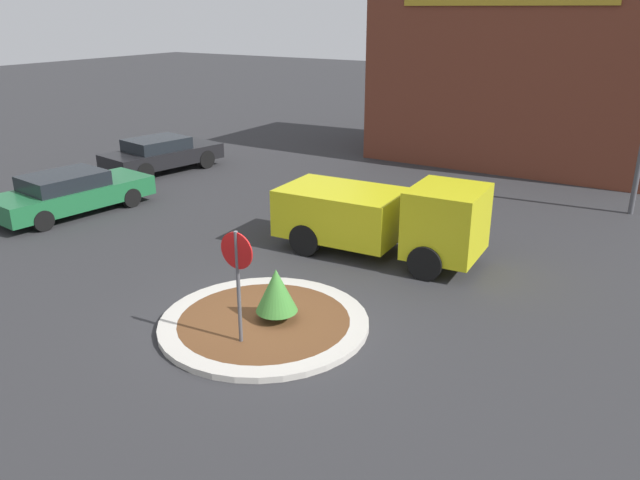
% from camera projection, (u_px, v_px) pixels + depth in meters
% --- Properties ---
extents(ground_plane, '(120.00, 120.00, 0.00)m').
position_uv_depth(ground_plane, '(264.00, 325.00, 12.37)').
color(ground_plane, '#2D2D30').
extents(traffic_island, '(4.15, 4.15, 0.12)m').
position_uv_depth(traffic_island, '(264.00, 322.00, 12.35)').
color(traffic_island, '#BCB7AD').
rests_on(traffic_island, ground_plane).
extents(stop_sign, '(0.69, 0.07, 2.28)m').
position_uv_depth(stop_sign, '(238.00, 269.00, 11.03)').
color(stop_sign, '#4C4C51').
rests_on(stop_sign, ground_plane).
extents(island_shrub, '(0.83, 0.83, 1.07)m').
position_uv_depth(island_shrub, '(276.00, 290.00, 12.13)').
color(island_shrub, brown).
rests_on(island_shrub, traffic_island).
extents(utility_truck, '(5.24, 2.27, 1.99)m').
position_uv_depth(utility_truck, '(382.00, 217.00, 15.53)').
color(utility_truck, gold).
rests_on(utility_truck, ground_plane).
extents(storefront_building, '(10.67, 6.07, 7.25)m').
position_uv_depth(storefront_building, '(519.00, 69.00, 24.79)').
color(storefront_building, brown).
rests_on(storefront_building, ground_plane).
extents(parked_sedan_black, '(2.64, 4.76, 1.31)m').
position_uv_depth(parked_sedan_black, '(162.00, 154.00, 23.81)').
color(parked_sedan_black, black).
rests_on(parked_sedan_black, ground_plane).
extents(parked_sedan_green, '(2.45, 4.92, 1.28)m').
position_uv_depth(parked_sedan_green, '(71.00, 192.00, 18.92)').
color(parked_sedan_green, '#1E6638').
rests_on(parked_sedan_green, ground_plane).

